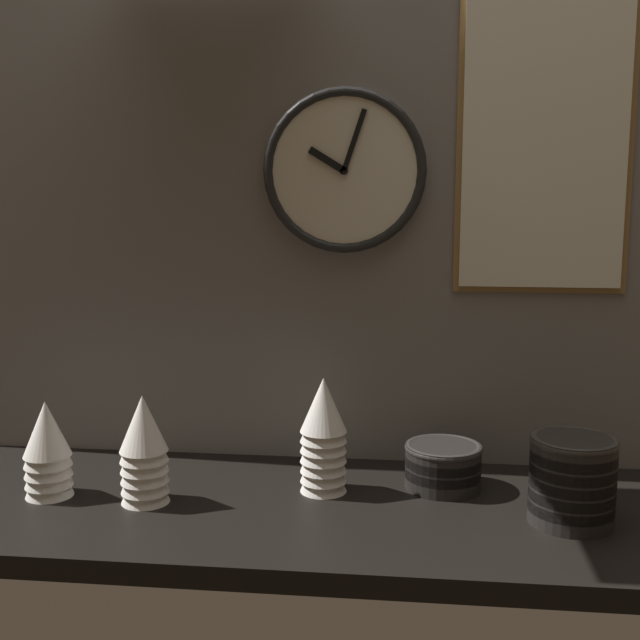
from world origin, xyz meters
The scene contains 9 objects.
ground_plane centered at (0.00, 0.00, -0.02)m, with size 1.60×0.56×0.04m, color black.
wall_tiled_back centered at (0.00, 0.27, 0.53)m, with size 1.60×0.03×1.05m.
cup_stack_center_right centered at (0.08, 0.05, 0.11)m, with size 0.09×0.09×0.22m.
cup_stack_center_left centered at (-0.25, -0.04, 0.10)m, with size 0.09×0.09×0.21m.
cup_stack_left centered at (-0.44, -0.03, 0.09)m, with size 0.09×0.09×0.19m.
bowl_stack_right centered at (0.31, 0.10, 0.05)m, with size 0.15×0.15×0.09m.
bowl_stack_far_right centered at (0.52, -0.04, 0.08)m, with size 0.15×0.15×0.16m.
wall_clock centered at (0.10, 0.23, 0.61)m, with size 0.33×0.03×0.33m.
menu_board centered at (0.50, 0.24, 0.67)m, with size 0.34×0.01×0.60m.
Camera 1 is at (0.24, -1.42, 0.58)m, focal length 45.00 mm.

